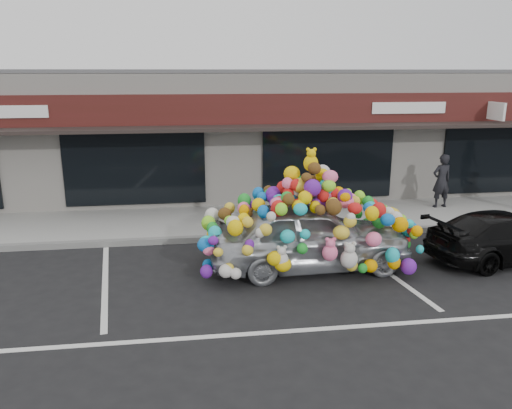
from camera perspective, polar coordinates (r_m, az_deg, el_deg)
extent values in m
plane|color=black|center=(10.71, 0.30, -8.40)|extent=(90.00, 90.00, 0.00)
cube|color=silver|center=(18.41, -3.44, 8.23)|extent=(24.00, 6.00, 4.20)
cube|color=#59595B|center=(18.29, -3.55, 14.94)|extent=(24.00, 6.00, 0.12)
cube|color=#3E1511|center=(15.26, -2.59, 10.82)|extent=(24.00, 0.18, 0.90)
cube|color=black|center=(14.79, -2.38, 8.74)|extent=(24.00, 1.20, 0.10)
cube|color=white|center=(17.58, 25.68, 9.61)|extent=(0.08, 0.95, 0.55)
cube|color=white|center=(15.92, -26.89, 9.42)|extent=(2.40, 0.04, 0.35)
cube|color=white|center=(16.57, 17.09, 10.52)|extent=(2.40, 0.04, 0.35)
cube|color=black|center=(15.54, -13.64, 4.17)|extent=(4.20, 0.12, 2.30)
cube|color=black|center=(16.07, 8.22, 4.78)|extent=(4.20, 0.12, 2.30)
cube|color=black|center=(18.62, 26.34, 4.77)|extent=(4.20, 0.12, 2.30)
cube|color=#9C9C96|center=(14.42, -1.93, -1.87)|extent=(26.00, 3.00, 0.15)
cube|color=slate|center=(13.00, -1.25, -3.76)|extent=(26.00, 0.18, 0.16)
cube|color=silver|center=(10.95, -16.86, -8.51)|extent=(0.73, 4.37, 0.01)
cube|color=silver|center=(11.58, 14.11, -7.00)|extent=(0.73, 4.37, 0.01)
cube|color=silver|center=(9.20, 15.19, -13.05)|extent=(14.00, 0.12, 0.01)
imported|color=#9BA2A5|center=(11.06, 6.10, -3.54)|extent=(1.95, 4.48, 1.50)
ellipsoid|color=#FF2F20|center=(10.72, 6.29, 3.14)|extent=(1.40, 1.90, 1.13)
sphere|color=#FFFB11|center=(11.29, 13.96, -1.77)|extent=(0.34, 0.34, 0.34)
sphere|color=#1A82F0|center=(10.42, 10.56, -6.08)|extent=(0.36, 0.36, 0.36)
sphere|color=green|center=(11.85, 1.22, -2.96)|extent=(0.30, 0.30, 0.30)
sphere|color=pink|center=(10.63, 6.37, 5.85)|extent=(0.32, 0.32, 0.32)
sphere|color=#E39500|center=(10.82, -0.80, -1.98)|extent=(0.30, 0.30, 0.30)
imported|color=black|center=(12.92, 26.77, -3.27)|extent=(2.22, 4.08, 1.12)
imported|color=black|center=(16.43, 20.43, 2.55)|extent=(0.65, 0.47, 1.67)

